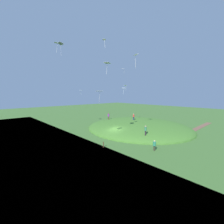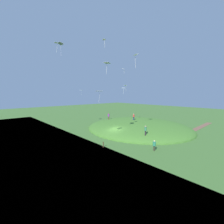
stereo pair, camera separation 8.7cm
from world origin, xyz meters
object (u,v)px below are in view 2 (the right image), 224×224
(mooring_post, at_px, (103,145))
(kite_6, at_px, (125,86))
(kite_1, at_px, (81,90))
(kite_2, at_px, (124,69))
(person_with_child, at_px, (134,116))
(kite_0, at_px, (57,43))
(kite_5, at_px, (104,40))
(person_watching_kites, at_px, (154,144))
(person_on_hilltop, at_px, (145,129))
(kite_8, at_px, (123,88))
(person_walking_path, at_px, (109,115))
(kite_9, at_px, (107,63))
(kite_3, at_px, (99,91))
(kite_7, at_px, (60,44))
(kite_4, at_px, (136,56))

(mooring_post, bearing_deg, kite_6, 31.01)
(kite_1, relative_size, mooring_post, 1.51)
(kite_2, bearing_deg, person_with_child, -91.78)
(kite_0, distance_m, kite_5, 11.32)
(person_watching_kites, height_order, kite_1, kite_1)
(kite_1, bearing_deg, kite_5, -108.80)
(person_on_hilltop, xyz_separation_m, kite_0, (-9.48, 14.73, 16.26))
(kite_2, bearing_deg, person_on_hilltop, -119.96)
(person_on_hilltop, xyz_separation_m, mooring_post, (-7.64, 2.75, -1.79))
(kite_8, bearing_deg, kite_0, 123.53)
(person_walking_path, bearing_deg, mooring_post, -136.49)
(kite_0, distance_m, kite_9, 14.23)
(kite_3, bearing_deg, kite_2, 31.03)
(person_with_child, relative_size, kite_1, 1.14)
(kite_2, bearing_deg, kite_6, -31.98)
(mooring_post, bearing_deg, person_walking_path, 45.81)
(kite_0, xyz_separation_m, kite_7, (-0.96, -3.68, -1.17))
(kite_8, bearing_deg, kite_6, 40.89)
(person_on_hilltop, bearing_deg, person_watching_kites, 59.03)
(kite_3, xyz_separation_m, kite_4, (6.38, -1.84, 5.98))
(person_with_child, relative_size, person_on_hilltop, 0.88)
(person_walking_path, relative_size, kite_0, 0.91)
(kite_5, xyz_separation_m, kite_9, (-1.35, -2.24, -4.08))
(kite_7, bearing_deg, kite_9, -73.64)
(kite_9, bearing_deg, kite_1, 69.65)
(person_with_child, bearing_deg, person_on_hilltop, -49.74)
(kite_2, relative_size, kite_3, 0.70)
(person_walking_path, bearing_deg, person_watching_kites, -113.40)
(kite_7, height_order, kite_8, kite_7)
(person_with_child, bearing_deg, kite_6, 160.56)
(kite_6, height_order, kite_9, kite_9)
(person_with_child, bearing_deg, kite_9, -75.86)
(person_with_child, xyz_separation_m, person_on_hilltop, (-6.82, -8.36, -0.79))
(person_walking_path, distance_m, kite_5, 21.24)
(person_with_child, height_order, kite_3, kite_3)
(kite_8, bearing_deg, person_watching_kites, -95.89)
(person_with_child, distance_m, person_on_hilltop, 10.82)
(kite_1, xyz_separation_m, kite_2, (7.47, -8.95, 5.48))
(person_with_child, relative_size, kite_0, 0.82)
(person_on_hilltop, height_order, kite_5, kite_5)
(person_watching_kites, height_order, kite_5, kite_5)
(kite_6, bearing_deg, person_watching_kites, -123.50)
(kite_4, xyz_separation_m, kite_5, (-4.39, 2.92, 2.19))
(mooring_post, bearing_deg, kite_1, 68.71)
(kite_6, height_order, kite_7, kite_7)
(kite_5, relative_size, kite_9, 0.81)
(person_watching_kites, bearing_deg, kite_7, -135.15)
(person_with_child, bearing_deg, person_watching_kites, -49.36)
(person_walking_path, distance_m, kite_2, 12.94)
(kite_3, height_order, kite_5, kite_5)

